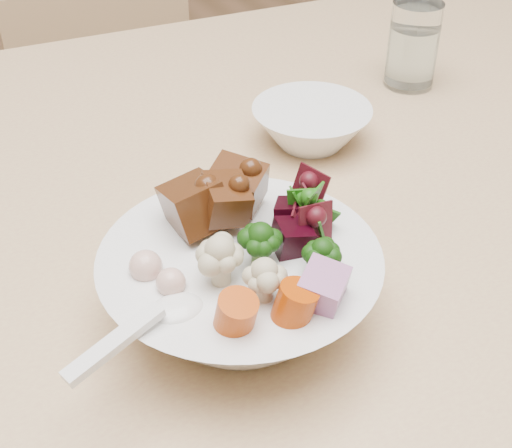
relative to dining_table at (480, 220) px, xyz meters
name	(u,v)px	position (x,y,z in m)	size (l,w,h in m)	color
dining_table	(480,220)	(0.00, 0.00, 0.00)	(1.84, 1.12, 0.83)	tan
chair_far	(129,168)	(-0.19, 0.76, -0.30)	(0.37, 0.37, 0.79)	tan
food_bowl	(241,280)	(-0.35, -0.09, 0.12)	(0.22, 0.22, 0.12)	white
soup_spoon	(161,318)	(-0.43, -0.13, 0.15)	(0.11, 0.05, 0.02)	white
water_glass	(413,48)	(0.02, 0.19, 0.13)	(0.06, 0.06, 0.11)	white
side_bowl	(311,126)	(-0.16, 0.12, 0.11)	(0.13, 0.13, 0.04)	white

